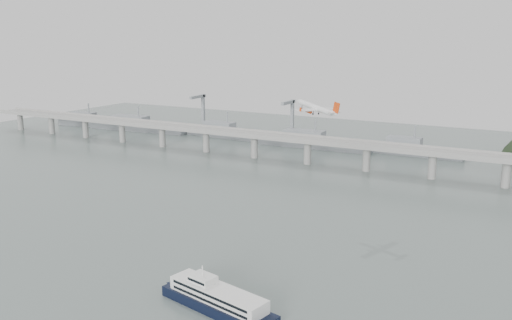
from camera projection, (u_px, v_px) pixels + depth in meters
The scene contains 5 objects.
ground at pixel (202, 254), 263.33m from camera, with size 900.00×900.00×0.00m, color #586662.
bridge at pixel (341, 146), 431.34m from camera, with size 800.00×22.00×23.90m.
distant_fleet at pixel (221, 132), 561.15m from camera, with size 453.00×60.90×40.00m.
ferry at pixel (218, 300), 208.90m from camera, with size 84.67×28.11×16.13m.
airliner at pixel (317, 108), 298.77m from camera, with size 31.35×29.27×8.64m.
Camera 1 is at (140.12, -204.21, 103.92)m, focal length 38.00 mm.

